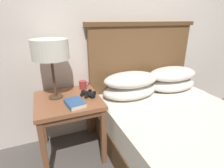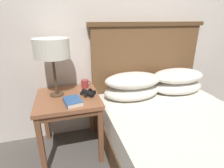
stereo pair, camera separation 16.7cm
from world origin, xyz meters
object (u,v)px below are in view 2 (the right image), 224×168
(table_lamp, at_px, (52,49))
(book_on_nightstand, at_px, (73,101))
(nightstand, at_px, (68,104))
(bed, at_px, (185,140))
(coffee_mug, at_px, (85,84))
(binoculars_pair, at_px, (88,93))

(table_lamp, bearing_deg, book_on_nightstand, -59.35)
(nightstand, relative_size, bed, 0.32)
(bed, height_order, table_lamp, bed)
(table_lamp, distance_m, coffee_mug, 0.50)
(bed, relative_size, book_on_nightstand, 9.28)
(bed, xyz_separation_m, coffee_mug, (-0.75, 0.72, 0.34))
(nightstand, distance_m, book_on_nightstand, 0.19)
(bed, relative_size, table_lamp, 3.62)
(nightstand, bearing_deg, coffee_mug, 44.04)
(binoculars_pair, bearing_deg, bed, -34.63)
(table_lamp, relative_size, coffee_mug, 5.16)
(bed, distance_m, binoculars_pair, 0.96)
(binoculars_pair, distance_m, coffee_mug, 0.20)
(table_lamp, bearing_deg, bed, -30.21)
(table_lamp, xyz_separation_m, coffee_mug, (0.29, 0.12, -0.39))
(nightstand, xyz_separation_m, table_lamp, (-0.10, 0.07, 0.52))
(table_lamp, xyz_separation_m, book_on_nightstand, (0.13, -0.22, -0.42))
(binoculars_pair, bearing_deg, nightstand, 174.16)
(book_on_nightstand, relative_size, coffee_mug, 2.01)
(table_lamp, relative_size, book_on_nightstand, 2.57)
(book_on_nightstand, height_order, coffee_mug, coffee_mug)
(bed, xyz_separation_m, book_on_nightstand, (-0.90, 0.38, 0.32))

